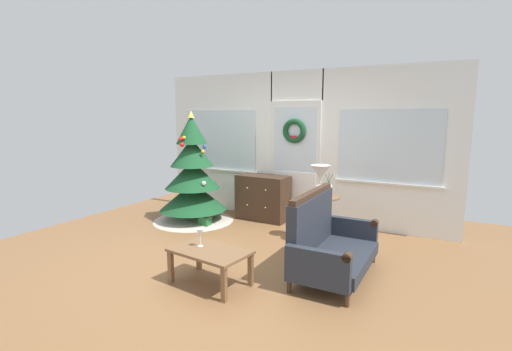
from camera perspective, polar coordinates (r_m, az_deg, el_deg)
name	(u,v)px	position (r m, az deg, el deg)	size (l,w,h in m)	color
ground_plane	(232,258)	(4.89, -3.67, -12.53)	(6.76, 6.76, 0.00)	brown
back_wall_with_door	(296,146)	(6.42, 6.15, 4.46)	(5.20, 0.19, 2.55)	white
christmas_tree	(193,181)	(6.45, -9.69, -0.82)	(1.38, 1.38, 1.89)	#4C331E
dresser_cabinet	(263,198)	(6.50, 1.03, -3.41)	(0.92, 0.47, 0.78)	#3D281C
settee_sofa	(327,243)	(4.37, 10.83, -10.12)	(0.72, 1.36, 0.96)	#3D281C
side_table	(322,209)	(5.44, 10.16, -5.13)	(0.50, 0.48, 0.67)	brown
table_lamp	(320,176)	(5.40, 9.84, -0.06)	(0.28, 0.28, 0.44)	silver
flower_vase	(329,190)	(5.28, 11.08, -2.15)	(0.11, 0.10, 0.35)	beige
coffee_table	(210,255)	(4.11, -7.07, -11.97)	(0.90, 0.62, 0.39)	brown
wine_glass	(200,234)	(4.16, -8.58, -8.84)	(0.08, 0.08, 0.20)	silver
gift_box	(205,221)	(6.21, -7.84, -6.97)	(0.17, 0.16, 0.17)	#266633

